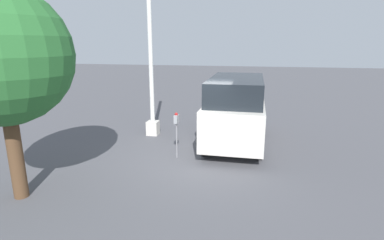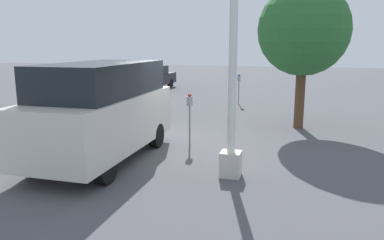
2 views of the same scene
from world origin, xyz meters
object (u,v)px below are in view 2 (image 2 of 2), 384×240
lamp_post (232,85)px  parked_van (102,109)px  parking_meter_far (239,82)px  street_tree (304,30)px  parking_meter_near (190,107)px  car_distant (151,77)px  fire_hydrant (231,99)px

lamp_post → parked_van: bearing=-96.3°
parking_meter_far → street_tree: street_tree is taller
parking_meter_near → lamp_post: size_ratio=0.25×
parking_meter_near → parking_meter_far: size_ratio=1.03×
parking_meter_near → parking_meter_far: (-7.79, 0.22, -0.03)m
car_distant → street_tree: (9.04, 9.06, 2.50)m
parking_meter_far → car_distant: (-4.43, -6.28, -0.28)m
parked_van → street_tree: street_tree is taller
parking_meter_far → car_distant: size_ratio=0.31×
car_distant → fire_hydrant: 8.47m
car_distant → fire_hydrant: size_ratio=5.38×
fire_hydrant → parking_meter_far: bearing=174.8°
parking_meter_far → parked_van: (9.66, -1.92, 0.21)m
lamp_post → street_tree: lamp_post is taller
parking_meter_near → lamp_post: (2.24, 1.56, 0.92)m
parked_van → fire_hydrant: size_ratio=5.51×
parked_van → street_tree: 7.18m
lamp_post → parking_meter_near: bearing=-145.0°
parking_meter_near → car_distant: (-12.22, -6.06, -0.31)m
parking_meter_near → parking_meter_far: bearing=-176.7°
parking_meter_far → fire_hydrant: size_ratio=1.68×
parked_van → parking_meter_near: bearing=137.8°
parking_meter_far → fire_hydrant: 1.51m
parking_meter_far → parked_van: bearing=-6.3°
parking_meter_near → street_tree: (-3.18, 2.99, 2.19)m
parking_meter_far → lamp_post: size_ratio=0.24×
lamp_post → parked_van: size_ratio=1.24×
street_tree → fire_hydrant: bearing=-138.3°
parking_meter_far → street_tree: size_ratio=0.30×
parking_meter_far → lamp_post: (10.02, 1.35, 0.95)m
fire_hydrant → lamp_post: bearing=9.6°
parked_van → car_distant: parked_van is taller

